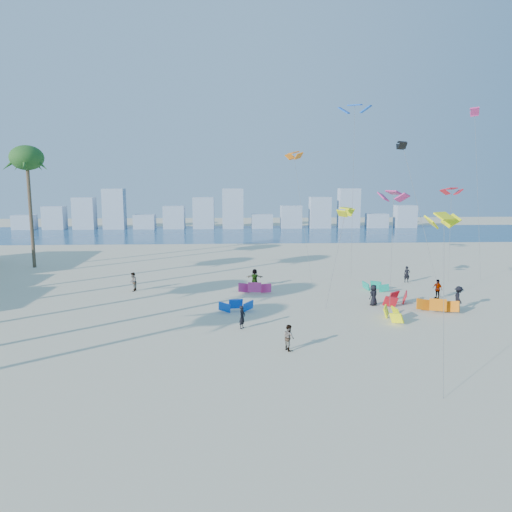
{
  "coord_description": "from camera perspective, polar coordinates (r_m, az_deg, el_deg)",
  "views": [
    {
      "loc": [
        1.15,
        -20.92,
        10.39
      ],
      "look_at": [
        3.0,
        16.0,
        4.5
      ],
      "focal_mm": 34.01,
      "sensor_mm": 36.0,
      "label": 1
    }
  ],
  "objects": [
    {
      "name": "ground",
      "position": [
        23.39,
        -5.65,
        -17.36
      ],
      "size": [
        220.0,
        220.0,
        0.0
      ],
      "primitive_type": "plane",
      "color": "beige",
      "rests_on": "ground"
    },
    {
      "name": "ocean",
      "position": [
        93.51,
        -3.56,
        2.65
      ],
      "size": [
        220.0,
        220.0,
        0.0
      ],
      "primitive_type": "plane",
      "color": "navy",
      "rests_on": "ground"
    },
    {
      "name": "kitesurfer_near",
      "position": [
        34.22,
        -1.63,
        -7.2
      ],
      "size": [
        0.62,
        0.71,
        1.63
      ],
      "primitive_type": "imported",
      "rotation": [
        0.0,
        0.0,
        1.09
      ],
      "color": "black",
      "rests_on": "ground"
    },
    {
      "name": "kitesurfer_mid",
      "position": [
        30.12,
        3.88,
        -9.53
      ],
      "size": [
        0.85,
        0.95,
        1.6
      ],
      "primitive_type": "imported",
      "rotation": [
        0.0,
        0.0,
        1.95
      ],
      "color": "gray",
      "rests_on": "ground"
    },
    {
      "name": "kitesurfers_far",
      "position": [
        43.79,
        8.65,
        -3.57
      ],
      "size": [
        28.22,
        11.3,
        1.91
      ],
      "color": "black",
      "rests_on": "ground"
    },
    {
      "name": "grounded_kites",
      "position": [
        41.15,
        11.15,
        -5.07
      ],
      "size": [
        19.15,
        12.37,
        1.02
      ],
      "color": "blue",
      "rests_on": "ground"
    },
    {
      "name": "flying_kites",
      "position": [
        47.82,
        17.64,
        10.93
      ],
      "size": [
        22.23,
        33.92,
        18.6
      ],
      "color": "#FAFF0D",
      "rests_on": "ground"
    },
    {
      "name": "distant_skyline",
      "position": [
        103.21,
        -4.17,
        4.97
      ],
      "size": [
        85.0,
        3.0,
        8.4
      ],
      "color": "#9EADBF",
      "rests_on": "ground"
    }
  ]
}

